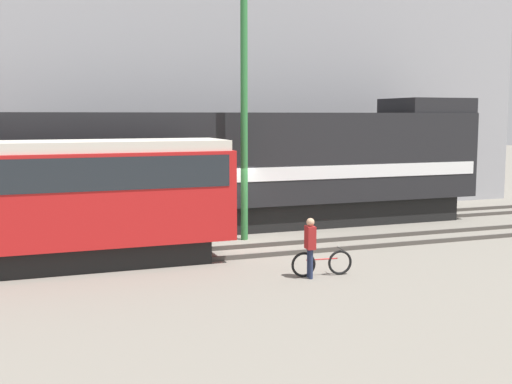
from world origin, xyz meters
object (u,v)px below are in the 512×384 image
(freight_locomotive, at_px, (258,167))
(bicycle, at_px, (322,263))
(person, at_px, (310,242))
(utility_pole_left, at_px, (244,106))
(streetcar, at_px, (24,198))

(freight_locomotive, relative_size, bicycle, 10.69)
(person, bearing_deg, bicycle, 14.61)
(freight_locomotive, bearing_deg, utility_pole_left, -121.37)
(utility_pole_left, bearing_deg, bicycle, -87.11)
(bicycle, distance_m, person, 0.76)
(bicycle, distance_m, utility_pole_left, 7.01)
(freight_locomotive, xyz_separation_m, person, (-1.43, -7.79, -1.35))
(streetcar, bearing_deg, utility_pole_left, 16.65)
(freight_locomotive, relative_size, utility_pole_left, 1.98)
(streetcar, height_order, bicycle, streetcar)
(streetcar, bearing_deg, bicycle, -24.45)
(freight_locomotive, height_order, bicycle, freight_locomotive)
(freight_locomotive, xyz_separation_m, utility_pole_left, (-1.31, -2.15, 2.30))
(person, relative_size, utility_pole_left, 0.17)
(bicycle, bearing_deg, utility_pole_left, 92.89)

